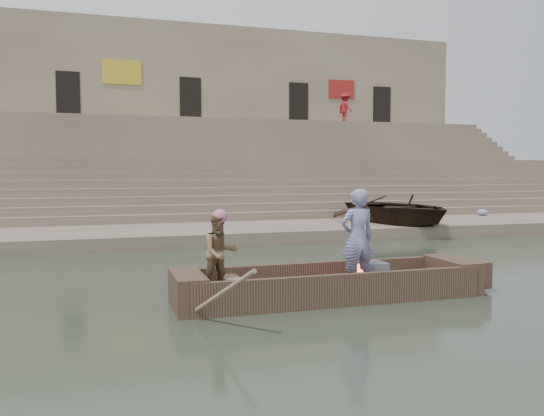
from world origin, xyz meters
name	(u,v)px	position (x,y,z in m)	size (l,w,h in m)	color
ground	(461,278)	(0.00, 0.00, 0.00)	(120.00, 120.00, 0.00)	#2A3427
lower_landing	(320,230)	(0.00, 8.00, 0.20)	(32.00, 4.00, 0.40)	gray
mid_landing	(261,189)	(0.00, 15.50, 1.40)	(32.00, 3.00, 2.80)	gray
upper_landing	(228,165)	(0.00, 22.50, 2.60)	(32.00, 3.00, 5.20)	gray
ghat_steps	(252,180)	(0.00, 17.19, 1.80)	(32.00, 11.00, 5.20)	gray
building_wall	(215,120)	(0.00, 26.50, 5.60)	(32.00, 5.07, 11.20)	#9B8B69
main_rowboat	(330,293)	(-3.44, -0.92, 0.11)	(5.00, 1.30, 0.22)	brown
rowboat_trim	(340,281)	(-3.24, -0.93, 0.31)	(6.04, 2.63, 2.02)	brown
standing_man	(357,238)	(-3.01, -1.12, 1.10)	(0.64, 0.42, 1.76)	navy
rowing_man	(220,253)	(-5.41, -0.76, 0.90)	(0.66, 0.51, 1.35)	#297B45
television	(372,273)	(-2.60, -0.92, 0.42)	(0.46, 0.42, 0.40)	slate
beached_rowboat	(398,209)	(2.83, 7.56, 0.91)	(3.50, 4.89, 1.01)	#2D2116
pedestrian	(345,108)	(7.22, 21.63, 6.12)	(1.18, 0.68, 1.83)	maroon
cloth_bundles	(520,213)	(9.18, 8.72, 0.53)	(3.09, 1.74, 0.26)	#3F5999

